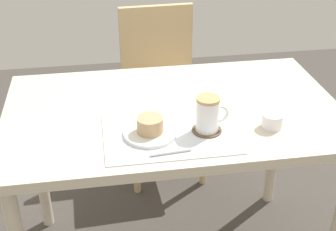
{
  "coord_description": "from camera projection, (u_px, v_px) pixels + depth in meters",
  "views": [
    {
      "loc": [
        -0.25,
        -1.46,
        1.57
      ],
      "look_at": [
        -0.04,
        -0.14,
        0.81
      ],
      "focal_mm": 50.0,
      "sensor_mm": 36.0,
      "label": 1
    }
  ],
  "objects": [
    {
      "name": "pastry_plate",
      "position": [
        150.0,
        133.0,
        1.52
      ],
      "size": [
        0.18,
        0.18,
        0.01
      ],
      "primitive_type": "cylinder",
      "color": "silver",
      "rests_on": "placemat"
    },
    {
      "name": "coffee_coaster",
      "position": [
        207.0,
        130.0,
        1.54
      ],
      "size": [
        0.1,
        0.1,
        0.0
      ],
      "primitive_type": "cylinder",
      "color": "brown",
      "rests_on": "placemat"
    },
    {
      "name": "pastry",
      "position": [
        150.0,
        125.0,
        1.5
      ],
      "size": [
        0.09,
        0.09,
        0.05
      ],
      "primitive_type": "cylinder",
      "color": "tan",
      "rests_on": "pastry_plate"
    },
    {
      "name": "sugar_bowl",
      "position": [
        272.0,
        121.0,
        1.56
      ],
      "size": [
        0.07,
        0.07,
        0.05
      ],
      "primitive_type": "cylinder",
      "color": "white",
      "rests_on": "dining_table"
    },
    {
      "name": "wooden_chair",
      "position": [
        161.0,
        83.0,
        2.46
      ],
      "size": [
        0.44,
        0.44,
        0.88
      ],
      "rotation": [
        0.0,
        0.0,
        3.19
      ],
      "color": "#D1B27F",
      "rests_on": "ground_plane"
    },
    {
      "name": "teaspoon",
      "position": [
        171.0,
        153.0,
        1.43
      ],
      "size": [
        0.13,
        0.02,
        0.01
      ],
      "primitive_type": "cylinder",
      "rotation": [
        0.0,
        1.57,
        0.09
      ],
      "color": "silver",
      "rests_on": "placemat"
    },
    {
      "name": "coffee_mug",
      "position": [
        208.0,
        114.0,
        1.51
      ],
      "size": [
        0.11,
        0.08,
        0.12
      ],
      "color": "white",
      "rests_on": "coffee_coaster"
    },
    {
      "name": "dining_table",
      "position": [
        173.0,
        128.0,
        1.73
      ],
      "size": [
        1.21,
        0.74,
        0.76
      ],
      "color": "beige",
      "rests_on": "ground_plane"
    },
    {
      "name": "placemat",
      "position": [
        170.0,
        134.0,
        1.53
      ],
      "size": [
        0.43,
        0.3,
        0.0
      ],
      "primitive_type": "cube",
      "color": "white",
      "rests_on": "dining_table"
    }
  ]
}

